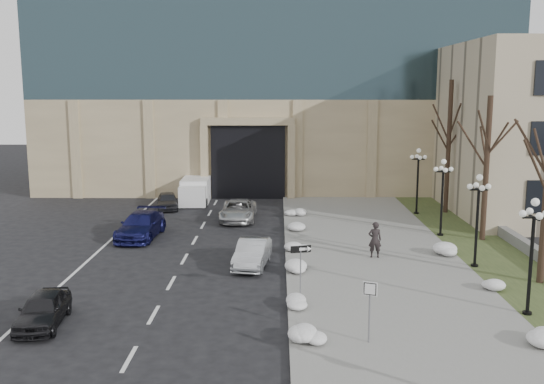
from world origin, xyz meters
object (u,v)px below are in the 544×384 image
(car_b, at_px, (252,253))
(lamppost_d, at_px, (418,172))
(keep_sign, at_px, (370,299))
(lamppost_c, at_px, (443,187))
(one_way_sign, at_px, (304,255))
(car_e, at_px, (167,201))
(car_d, at_px, (238,210))
(lamppost_a, at_px, (532,241))
(pedestrian, at_px, (375,240))
(car_a, at_px, (43,309))
(box_truck, at_px, (196,190))
(car_c, at_px, (141,225))
(lamppost_b, at_px, (478,208))

(car_b, height_order, lamppost_d, lamppost_d)
(keep_sign, xyz_separation_m, lamppost_c, (6.67, 15.82, 1.37))
(one_way_sign, height_order, lamppost_c, lamppost_c)
(car_e, bearing_deg, car_d, -46.82)
(lamppost_a, bearing_deg, one_way_sign, 169.78)
(pedestrian, bearing_deg, car_b, 11.67)
(car_d, bearing_deg, lamppost_a, -53.42)
(car_d, bearing_deg, car_a, -107.27)
(keep_sign, distance_m, lamppost_c, 17.22)
(car_b, height_order, box_truck, box_truck)
(car_d, relative_size, lamppost_a, 1.04)
(car_c, relative_size, lamppost_b, 1.10)
(lamppost_a, distance_m, lamppost_c, 13.00)
(one_way_sign, bearing_deg, box_truck, 94.26)
(car_d, relative_size, pedestrian, 2.60)
(one_way_sign, bearing_deg, lamppost_a, -24.44)
(car_b, relative_size, lamppost_d, 0.87)
(car_b, xyz_separation_m, keep_sign, (4.48, -9.56, 1.02))
(car_d, height_order, box_truck, box_truck)
(car_e, relative_size, pedestrian, 1.93)
(lamppost_d, bearing_deg, lamppost_b, -90.00)
(car_d, height_order, lamppost_b, lamppost_b)
(lamppost_b, bearing_deg, car_e, 140.44)
(car_e, xyz_separation_m, lamppost_c, (18.13, -8.48, 2.45))
(car_a, xyz_separation_m, car_b, (7.60, 7.86, 0.04))
(car_a, height_order, lamppost_b, lamppost_b)
(car_b, xyz_separation_m, pedestrian, (6.37, 1.28, 0.39))
(car_a, relative_size, lamppost_a, 0.79)
(box_truck, height_order, one_way_sign, one_way_sign)
(lamppost_c, bearing_deg, car_e, 154.94)
(car_a, xyz_separation_m, keep_sign, (12.08, -1.70, 1.07))
(car_c, height_order, lamppost_b, lamppost_b)
(car_c, relative_size, box_truck, 0.86)
(car_b, distance_m, lamppost_d, 17.11)
(car_e, xyz_separation_m, pedestrian, (13.35, -13.46, 0.45))
(car_e, bearing_deg, car_c, -101.65)
(box_truck, xyz_separation_m, lamppost_d, (16.37, -4.87, 2.15))
(car_b, relative_size, keep_sign, 1.78)
(car_d, distance_m, pedestrian, 12.35)
(car_b, bearing_deg, pedestrian, 18.51)
(keep_sign, bearing_deg, pedestrian, 99.80)
(box_truck, bearing_deg, car_b, -75.05)
(pedestrian, bearing_deg, car_a, 33.52)
(car_b, bearing_deg, lamppost_a, -24.00)
(lamppost_b, relative_size, lamppost_d, 1.00)
(pedestrian, distance_m, lamppost_d, 12.59)
(car_c, relative_size, lamppost_a, 1.10)
(lamppost_b, bearing_deg, car_d, 138.62)
(car_a, relative_size, lamppost_d, 0.79)
(car_a, distance_m, lamppost_d, 27.97)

